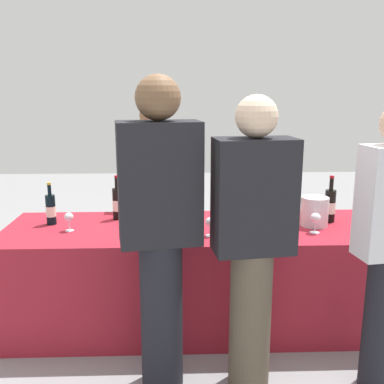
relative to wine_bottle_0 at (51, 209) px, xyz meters
The scene contains 17 objects.
ground_plane 1.31m from the wine_bottle_0, ahead, with size 12.00×12.00×0.00m, color gray.
tasting_table 1.11m from the wine_bottle_0, ahead, with size 2.61×0.82×0.74m, color maroon.
wine_bottle_0 is the anchor object (origin of this frame).
wine_bottle_1 0.47m from the wine_bottle_0, 14.09° to the left, with size 0.07×0.07×0.33m.
wine_bottle_2 0.66m from the wine_bottle_0, 10.38° to the left, with size 0.08×0.08×0.32m.
wine_bottle_3 0.82m from the wine_bottle_0, ahead, with size 0.07×0.07×0.31m.
wine_bottle_4 1.23m from the wine_bottle_0, ahead, with size 0.07×0.07×0.30m.
wine_bottle_5 1.73m from the wine_bottle_0, ahead, with size 0.08×0.08×0.32m.
wine_bottle_6 2.00m from the wine_bottle_0, ahead, with size 0.08×0.08×0.34m.
wine_glass_0 0.23m from the wine_bottle_0, 44.52° to the right, with size 0.06×0.06×0.13m.
wine_glass_1 1.15m from the wine_bottle_0, 15.27° to the right, with size 0.06×0.06×0.13m.
wine_glass_2 1.38m from the wine_bottle_0, ahead, with size 0.06×0.06×0.13m.
wine_glass_3 1.84m from the wine_bottle_0, ahead, with size 0.07×0.07×0.14m.
ice_bucket 1.86m from the wine_bottle_0, ahead, with size 0.19×0.19×0.21m, color silver.
server_pouring 0.87m from the wine_bottle_0, 35.14° to the left, with size 0.36×0.22×1.58m.
guest_0 1.12m from the wine_bottle_0, 44.18° to the right, with size 0.47×0.30×1.75m.
guest_1 1.53m from the wine_bottle_0, 31.56° to the right, with size 0.45×0.28×1.65m.
Camera 1 is at (-0.11, -2.98, 1.68)m, focal length 41.60 mm.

